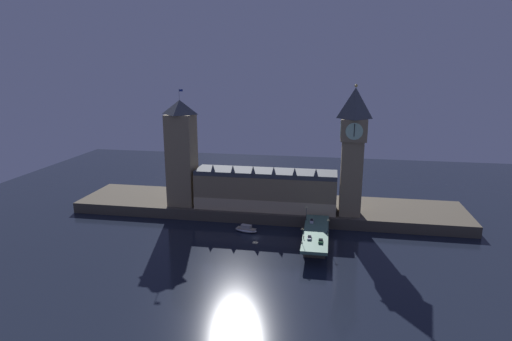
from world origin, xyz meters
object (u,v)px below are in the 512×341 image
at_px(street_lamp_near, 302,234).
at_px(street_lamp_mid, 328,224).
at_px(street_lamp_far, 306,211).
at_px(car_northbound_lead, 312,221).
at_px(car_southbound_lead, 321,241).
at_px(clock_tower, 353,147).
at_px(victoria_tower, 182,153).
at_px(car_northbound_trail, 309,237).
at_px(pedestrian_near_rail, 304,237).
at_px(boat_upstream, 246,229).
at_px(pedestrian_mid_walk, 327,232).

xyz_separation_m(street_lamp_near, street_lamp_mid, (10.96, 14.72, -0.35)).
bearing_deg(street_lamp_far, street_lamp_near, -90.00).
xyz_separation_m(car_northbound_lead, car_southbound_lead, (5.08, -24.09, -0.07)).
distance_m(street_lamp_near, street_lamp_far, 29.44).
height_order(clock_tower, street_lamp_mid, clock_tower).
distance_m(victoria_tower, car_southbound_lead, 95.68).
bearing_deg(car_northbound_trail, street_lamp_near, -117.54).
bearing_deg(pedestrian_near_rail, victoria_tower, 148.67).
relative_size(clock_tower, street_lamp_far, 9.39).
relative_size(car_northbound_lead, boat_upstream, 0.38).
height_order(street_lamp_near, street_lamp_mid, street_lamp_near).
bearing_deg(pedestrian_near_rail, street_lamp_near, -94.74).
height_order(car_northbound_trail, street_lamp_mid, street_lamp_mid).
bearing_deg(pedestrian_near_rail, pedestrian_mid_walk, 38.10).
height_order(street_lamp_near, boat_upstream, street_lamp_near).
distance_m(car_northbound_lead, car_northbound_trail, 20.93).
xyz_separation_m(clock_tower, victoria_tower, (-93.10, 1.76, -6.45)).
bearing_deg(car_southbound_lead, victoria_tower, 149.89).
bearing_deg(car_northbound_lead, street_lamp_near, -96.31).
relative_size(victoria_tower, street_lamp_mid, 10.03).
bearing_deg(street_lamp_mid, street_lamp_far, 126.67).
bearing_deg(pedestrian_near_rail, car_northbound_lead, 83.34).
distance_m(car_northbound_lead, street_lamp_mid, 14.69).
bearing_deg(pedestrian_near_rail, car_southbound_lead, -17.11).
relative_size(victoria_tower, street_lamp_near, 9.22).
bearing_deg(boat_upstream, car_northbound_lead, 0.09).
height_order(car_northbound_lead, car_southbound_lead, car_northbound_lead).
distance_m(car_northbound_lead, car_southbound_lead, 24.62).
xyz_separation_m(clock_tower, street_lamp_near, (-21.85, -46.69, -30.24)).
distance_m(pedestrian_near_rail, street_lamp_far, 24.89).
bearing_deg(car_northbound_lead, boat_upstream, -179.91).
distance_m(car_northbound_lead, boat_upstream, 33.86).
xyz_separation_m(clock_tower, street_lamp_far, (-21.85, -17.25, -30.10)).
bearing_deg(street_lamp_mid, victoria_tower, 157.70).
height_order(car_northbound_trail, street_lamp_far, street_lamp_far).
relative_size(pedestrian_near_rail, street_lamp_far, 0.24).
xyz_separation_m(street_lamp_near, street_lamp_far, (0.00, 29.44, 0.13)).
bearing_deg(car_northbound_lead, pedestrian_mid_walk, -61.07).
bearing_deg(clock_tower, car_southbound_lead, -107.37).
relative_size(car_southbound_lead, pedestrian_near_rail, 2.53).
bearing_deg(pedestrian_mid_walk, clock_tower, 71.58).
height_order(car_northbound_lead, street_lamp_far, street_lamp_far).
xyz_separation_m(clock_tower, boat_upstream, (-52.10, -20.17, -40.59)).
bearing_deg(street_lamp_mid, car_northbound_trail, -131.45).
bearing_deg(pedestrian_near_rail, car_northbound_trail, 17.83).
distance_m(clock_tower, car_northbound_trail, 56.56).
distance_m(car_northbound_trail, pedestrian_near_rail, 2.68).
xyz_separation_m(pedestrian_mid_walk, street_lamp_mid, (0.40, 1.93, 3.21)).
bearing_deg(car_southbound_lead, clock_tower, 72.63).
xyz_separation_m(street_lamp_near, boat_upstream, (-30.25, 26.52, -10.35)).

